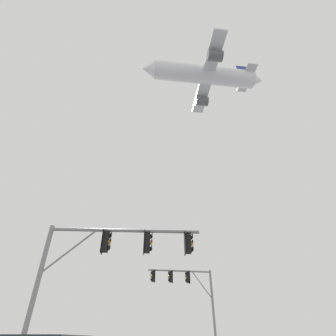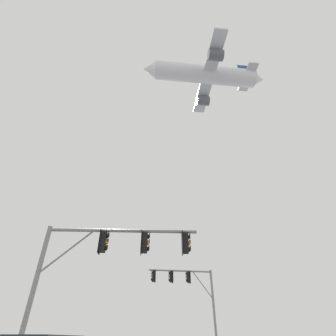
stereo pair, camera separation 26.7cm
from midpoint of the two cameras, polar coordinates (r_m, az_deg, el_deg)
The scene contains 3 objects.
signal_pole_near at distance 11.99m, azimuth -13.67°, elevation -18.47°, with size 6.84×0.47×5.83m.
signal_pole_far at distance 24.78m, azimuth 4.06°, elevation -25.26°, with size 5.78×0.87×6.80m.
airplane at distance 60.60m, azimuth 7.98°, elevation 19.88°, with size 27.35×21.13×7.46m.
Camera 1 is at (-0.43, -3.58, 1.55)m, focal length 27.21 mm.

